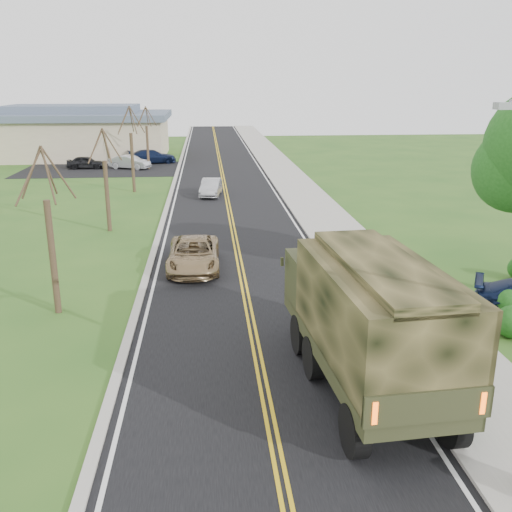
{
  "coord_description": "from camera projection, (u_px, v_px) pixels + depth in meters",
  "views": [
    {
      "loc": [
        -1.44,
        -10.02,
        8.15
      ],
      "look_at": [
        0.36,
        10.56,
        1.8
      ],
      "focal_mm": 40.0,
      "sensor_mm": 36.0,
      "label": 1
    }
  ],
  "objects": [
    {
      "name": "ground",
      "position": [
        282.0,
        483.0,
        12.06
      ],
      "size": [
        160.0,
        160.0,
        0.0
      ],
      "primitive_type": "plane",
      "color": "#2B541C",
      "rests_on": "ground"
    },
    {
      "name": "bare_tree_c",
      "position": [
        132.0,
        155.0,
        43.04
      ],
      "size": [
        2.04,
        2.39,
        6.42
      ],
      "color": "#38281C",
      "rests_on": "ground"
    },
    {
      "name": "bare_tree_d",
      "position": [
        147.0,
        142.0,
        54.53
      ],
      "size": [
        1.88,
        2.2,
        5.91
      ],
      "color": "#38281C",
      "rests_on": "ground"
    },
    {
      "name": "lot_car_silver",
      "position": [
        130.0,
        162.0,
        55.08
      ],
      "size": [
        4.24,
        2.82,
        1.32
      ],
      "primitive_type": "imported",
      "rotation": [
        0.0,
        0.0,
        1.18
      ],
      "color": "#BABBBF",
      "rests_on": "ground"
    },
    {
      "name": "bare_tree_b",
      "position": [
        107.0,
        188.0,
        31.7
      ],
      "size": [
        1.83,
        2.14,
        5.73
      ],
      "color": "#38281C",
      "rests_on": "ground"
    },
    {
      "name": "bare_tree_a",
      "position": [
        51.0,
        244.0,
        20.23
      ],
      "size": [
        1.93,
        2.26,
        6.08
      ],
      "color": "#38281C",
      "rests_on": "ground"
    },
    {
      "name": "suv_champagne",
      "position": [
        194.0,
        254.0,
        25.7
      ],
      "size": [
        2.34,
        4.96,
        1.37
      ],
      "primitive_type": "imported",
      "rotation": [
        0.0,
        0.0,
        -0.01
      ],
      "color": "#937953",
      "rests_on": "ground"
    },
    {
      "name": "lot_car_navy",
      "position": [
        152.0,
        156.0,
        58.83
      ],
      "size": [
        5.21,
        3.04,
        1.42
      ],
      "primitive_type": "imported",
      "rotation": [
        0.0,
        0.0,
        1.8
      ],
      "color": "#0D1733",
      "rests_on": "ground"
    },
    {
      "name": "sedan_silver",
      "position": [
        211.0,
        187.0,
        42.16
      ],
      "size": [
        1.8,
        3.94,
        1.25
      ],
      "primitive_type": "imported",
      "rotation": [
        0.0,
        0.0,
        -0.13
      ],
      "color": "#AAABAF",
      "rests_on": "ground"
    },
    {
      "name": "road",
      "position": [
        223.0,
        178.0,
        50.14
      ],
      "size": [
        8.0,
        120.0,
        0.01
      ],
      "primitive_type": "cube",
      "color": "black",
      "rests_on": "ground"
    },
    {
      "name": "utility_box_far",
      "position": [
        463.0,
        415.0,
        13.79
      ],
      "size": [
        0.66,
        0.59,
        0.65
      ],
      "primitive_type": "cube",
      "rotation": [
        0.0,
        0.0,
        0.29
      ],
      "color": "#184422",
      "rests_on": "sidewalk_right"
    },
    {
      "name": "sidewalk_right",
      "position": [
        289.0,
        176.0,
        50.62
      ],
      "size": [
        3.2,
        120.0,
        0.1
      ],
      "primitive_type": "cube",
      "color": "#9E998E",
      "rests_on": "ground"
    },
    {
      "name": "lot_car_dark",
      "position": [
        86.0,
        162.0,
        55.2
      ],
      "size": [
        3.63,
        1.52,
        1.23
      ],
      "primitive_type": "imported",
      "rotation": [
        0.0,
        0.0,
        1.55
      ],
      "color": "black",
      "rests_on": "ground"
    },
    {
      "name": "curb_left",
      "position": [
        175.0,
        178.0,
        49.79
      ],
      "size": [
        0.3,
        120.0,
        0.1
      ],
      "primitive_type": "cube",
      "color": "#9E998E",
      "rests_on": "ground"
    },
    {
      "name": "curb_right",
      "position": [
        270.0,
        177.0,
        50.47
      ],
      "size": [
        0.3,
        120.0,
        0.12
      ],
      "primitive_type": "cube",
      "color": "#9E998E",
      "rests_on": "ground"
    },
    {
      "name": "military_truck",
      "position": [
        368.0,
        314.0,
        15.05
      ],
      "size": [
        3.34,
        8.13,
        3.96
      ],
      "rotation": [
        0.0,
        0.0,
        0.07
      ],
      "color": "black",
      "rests_on": "ground"
    },
    {
      "name": "commercial_building",
      "position": [
        74.0,
        133.0,
        63.24
      ],
      "size": [
        25.5,
        21.5,
        5.65
      ],
      "color": "tan",
      "rests_on": "ground"
    }
  ]
}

